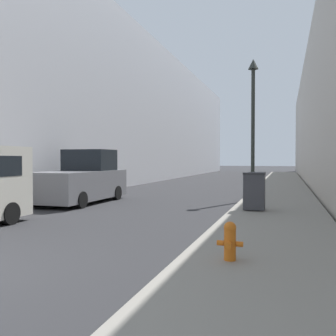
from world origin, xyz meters
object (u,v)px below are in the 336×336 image
fire_hydrant (230,240)px  pickup_truck (81,180)px  trash_bin (254,191)px  lamppost (253,115)px

fire_hydrant → pickup_truck: bearing=133.5°
trash_bin → pickup_truck: (-7.39, 1.43, 0.15)m
pickup_truck → lamppost: bearing=23.5°
fire_hydrant → lamppost: lamppost is taller
lamppost → trash_bin: bearing=-84.6°
pickup_truck → trash_bin: bearing=-11.0°
trash_bin → lamppost: bearing=95.4°
trash_bin → lamppost: 5.42m
fire_hydrant → pickup_truck: 10.90m
fire_hydrant → trash_bin: 6.48m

